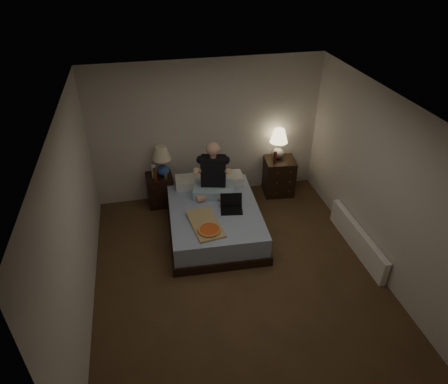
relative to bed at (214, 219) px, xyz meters
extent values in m
cube|color=brown|center=(0.13, -1.06, -0.23)|extent=(4.00, 4.50, 0.00)
cube|color=white|center=(0.13, -1.06, 2.27)|extent=(4.00, 4.50, 0.00)
cube|color=silver|center=(0.13, 1.19, 1.02)|extent=(4.00, 0.00, 2.50)
cube|color=silver|center=(0.13, -3.31, 1.02)|extent=(4.00, 0.00, 2.50)
cube|color=silver|center=(-1.87, -1.06, 1.02)|extent=(0.00, 4.50, 2.50)
cube|color=silver|center=(2.13, -1.06, 1.02)|extent=(0.00, 4.50, 2.50)
cube|color=#5978B2|center=(0.00, 0.00, 0.00)|extent=(1.50, 1.94, 0.47)
cube|color=black|center=(-0.78, 0.99, 0.06)|extent=(0.47, 0.43, 0.58)
cube|color=black|center=(1.40, 0.90, 0.11)|extent=(0.58, 0.53, 0.69)
cylinder|color=white|center=(-0.87, 0.93, 0.47)|extent=(0.07, 0.07, 0.25)
cylinder|color=#AEAEA9|center=(-0.68, 0.87, 0.40)|extent=(0.07, 0.07, 0.10)
cylinder|color=#5A270C|center=(-0.85, 0.84, 0.46)|extent=(0.06, 0.06, 0.23)
cylinder|color=#5A1A0C|center=(1.27, 0.82, 0.57)|extent=(0.06, 0.06, 0.23)
cube|color=white|center=(2.06, -0.91, -0.03)|extent=(0.10, 1.60, 0.40)
camera|label=1|loc=(-0.95, -5.09, 3.92)|focal=32.00mm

